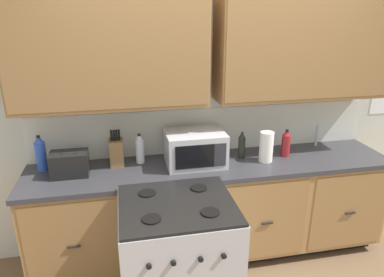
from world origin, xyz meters
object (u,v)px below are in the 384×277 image
(paper_towel_roll, at_px, (266,147))
(microwave, at_px, (195,148))
(toaster, at_px, (70,164))
(bottle_red, at_px, (286,143))
(knife_block, at_px, (117,152))
(bottle_blue, at_px, (41,154))
(bottle_clear, at_px, (140,149))
(bottle_dark, at_px, (242,145))
(stove_range, at_px, (178,262))

(paper_towel_roll, bearing_deg, microwave, 173.69)
(toaster, distance_m, paper_towel_roll, 1.59)
(toaster, xyz_separation_m, bottle_red, (1.81, 0.03, 0.02))
(knife_block, height_order, bottle_blue, knife_block)
(bottle_blue, bearing_deg, paper_towel_roll, -5.79)
(paper_towel_roll, height_order, bottle_clear, paper_towel_roll)
(bottle_dark, bearing_deg, knife_block, 176.64)
(bottle_clear, height_order, bottle_blue, bottle_blue)
(paper_towel_roll, xyz_separation_m, bottle_clear, (-1.05, 0.18, -0.01))
(bottle_clear, xyz_separation_m, bottle_blue, (-0.78, 0.00, 0.02))
(paper_towel_roll, distance_m, bottle_dark, 0.21)
(bottle_blue, bearing_deg, bottle_dark, -2.68)
(microwave, relative_size, bottle_red, 1.99)
(knife_block, distance_m, paper_towel_roll, 1.25)
(knife_block, relative_size, bottle_red, 1.29)
(toaster, height_order, bottle_blue, bottle_blue)
(bottle_clear, bearing_deg, bottle_red, -5.01)
(stove_range, relative_size, paper_towel_roll, 3.65)
(paper_towel_roll, xyz_separation_m, bottle_blue, (-1.82, 0.18, 0.01))
(bottle_red, bearing_deg, bottle_dark, 175.02)
(toaster, bearing_deg, paper_towel_roll, -1.64)
(bottle_clear, bearing_deg, toaster, -165.83)
(toaster, relative_size, bottle_red, 1.16)
(stove_range, relative_size, bottle_red, 3.94)
(microwave, xyz_separation_m, bottle_red, (0.81, 0.01, -0.02))
(stove_range, distance_m, toaster, 1.11)
(stove_range, xyz_separation_m, bottle_blue, (-0.96, 0.78, 0.58))
(microwave, bearing_deg, paper_towel_roll, -6.31)
(bottle_blue, bearing_deg, stove_range, -39.12)
(toaster, height_order, bottle_clear, bottle_clear)
(toaster, distance_m, bottle_clear, 0.57)
(paper_towel_roll, bearing_deg, bottle_red, 18.95)
(knife_block, distance_m, bottle_red, 1.45)
(stove_range, xyz_separation_m, microwave, (0.26, 0.67, 0.57))
(stove_range, relative_size, bottle_clear, 3.73)
(stove_range, xyz_separation_m, bottle_red, (1.07, 0.67, 0.55))
(stove_range, distance_m, bottle_dark, 1.12)
(bottle_clear, relative_size, bottle_blue, 0.86)
(paper_towel_roll, height_order, bottle_red, paper_towel_roll)
(toaster, xyz_separation_m, bottle_clear, (0.55, 0.14, 0.03))
(knife_block, bearing_deg, stove_range, -63.84)
(microwave, height_order, bottle_blue, bottle_blue)
(knife_block, distance_m, bottle_clear, 0.19)
(microwave, height_order, bottle_clear, microwave)
(bottle_blue, bearing_deg, bottle_clear, -0.06)
(paper_towel_roll, distance_m, bottle_blue, 1.83)
(bottle_dark, height_order, bottle_red, bottle_red)
(toaster, bearing_deg, bottle_dark, 2.52)
(stove_range, relative_size, bottle_dark, 4.05)
(stove_range, distance_m, paper_towel_roll, 1.19)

